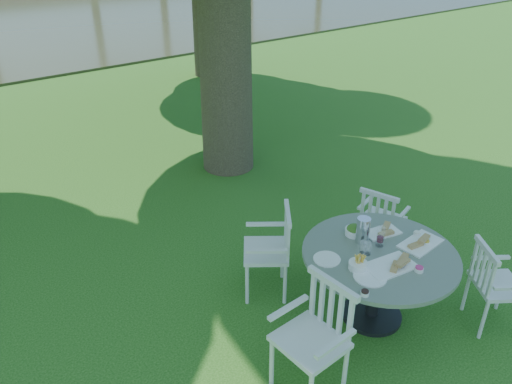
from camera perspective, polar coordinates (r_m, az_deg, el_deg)
ground at (r=5.45m, az=1.31°, el=-8.67°), size 140.00×140.00×0.00m
table at (r=4.63m, az=13.81°, el=-8.18°), size 1.37×1.37×0.74m
chair_ne at (r=5.51m, az=13.95°, el=-2.93°), size 0.50×0.52×0.84m
chair_nw at (r=4.85m, az=2.22°, el=-6.10°), size 0.63×0.63×0.92m
chair_sw at (r=3.96m, az=7.24°, el=-15.27°), size 0.47×0.50×0.97m
chair_se at (r=4.95m, az=25.20°, el=-9.12°), size 0.57×0.58×0.84m
tableware at (r=4.53m, az=13.26°, el=-5.99°), size 1.18×0.84×0.25m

